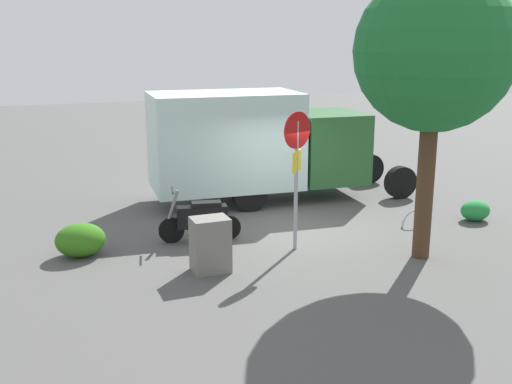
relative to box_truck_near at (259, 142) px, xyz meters
The scene contains 9 objects.
ground_plane 3.35m from the box_truck_near, 86.38° to the left, with size 60.00×60.00×0.00m, color #52514F.
box_truck_near is the anchor object (origin of this frame).
motorcycle 3.85m from the box_truck_near, 48.47° to the left, with size 1.79×0.66×1.20m.
stop_sign 4.09m from the box_truck_near, 79.40° to the left, with size 0.71×0.33×2.93m.
street_tree 6.07m from the box_truck_near, 105.16° to the left, with size 3.07×3.07×5.66m.
utility_cabinet 5.45m from the box_truck_near, 58.43° to the left, with size 0.70×0.54×1.07m, color slate.
bike_rack_hoop 4.72m from the box_truck_near, 126.89° to the left, with size 0.85×0.85×0.05m, color #B7B7BC.
shrub_near_sign 5.80m from the box_truck_near, 138.63° to the left, with size 0.74×0.61×0.51m, color #25893D.
shrub_mid_verge 5.88m from the box_truck_near, 28.87° to the left, with size 1.01×0.83×0.69m, color #327018.
Camera 1 is at (5.85, 12.28, 4.43)m, focal length 43.15 mm.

